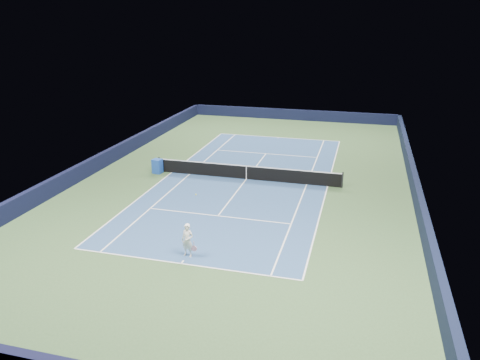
# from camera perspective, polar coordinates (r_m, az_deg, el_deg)

# --- Properties ---
(ground) EXTENTS (40.00, 40.00, 0.00)m
(ground) POSITION_cam_1_polar(r_m,az_deg,el_deg) (31.88, 0.78, 0.10)
(ground) COLOR #324E2B
(ground) RESTS_ON ground
(wall_far) EXTENTS (22.00, 0.35, 1.10)m
(wall_far) POSITION_cam_1_polar(r_m,az_deg,el_deg) (50.53, 6.41, 7.93)
(wall_far) COLOR black
(wall_far) RESTS_ON ground
(wall_right) EXTENTS (0.35, 40.00, 1.10)m
(wall_right) POSITION_cam_1_polar(r_m,az_deg,el_deg) (31.02, 20.55, -0.67)
(wall_right) COLOR black
(wall_right) RESTS_ON ground
(wall_left) EXTENTS (0.35, 40.00, 1.10)m
(wall_left) POSITION_cam_1_polar(r_m,az_deg,el_deg) (35.81, -16.26, 2.42)
(wall_left) COLOR black
(wall_left) RESTS_ON ground
(court_surface) EXTENTS (10.97, 23.77, 0.01)m
(court_surface) POSITION_cam_1_polar(r_m,az_deg,el_deg) (31.88, 0.78, 0.11)
(court_surface) COLOR navy
(court_surface) RESTS_ON ground
(baseline_far) EXTENTS (10.97, 0.08, 0.00)m
(baseline_far) POSITION_cam_1_polar(r_m,az_deg,el_deg) (43.01, 4.72, 5.20)
(baseline_far) COLOR white
(baseline_far) RESTS_ON ground
(baseline_near) EXTENTS (10.97, 0.08, 0.00)m
(baseline_near) POSITION_cam_1_polar(r_m,az_deg,el_deg) (21.56, -7.18, -10.07)
(baseline_near) COLOR white
(baseline_near) RESTS_ON ground
(sideline_doubles_right) EXTENTS (0.08, 23.77, 0.00)m
(sideline_doubles_right) POSITION_cam_1_polar(r_m,az_deg,el_deg) (31.07, 10.63, -0.76)
(sideline_doubles_right) COLOR white
(sideline_doubles_right) RESTS_ON ground
(sideline_doubles_left) EXTENTS (0.08, 23.77, 0.00)m
(sideline_doubles_left) POSITION_cam_1_polar(r_m,az_deg,el_deg) (33.58, -8.33, 0.92)
(sideline_doubles_left) COLOR white
(sideline_doubles_left) RESTS_ON ground
(sideline_singles_right) EXTENTS (0.08, 23.77, 0.00)m
(sideline_singles_right) POSITION_cam_1_polar(r_m,az_deg,el_deg) (31.18, 8.13, -0.54)
(sideline_singles_right) COLOR white
(sideline_singles_right) RESTS_ON ground
(sideline_singles_left) EXTENTS (0.08, 23.77, 0.00)m
(sideline_singles_left) POSITION_cam_1_polar(r_m,az_deg,el_deg) (33.07, -6.14, 0.73)
(sideline_singles_left) COLOR white
(sideline_singles_left) RESTS_ON ground
(service_line_far) EXTENTS (8.23, 0.08, 0.00)m
(service_line_far) POSITION_cam_1_polar(r_m,az_deg,el_deg) (37.82, 3.18, 3.23)
(service_line_far) COLOR white
(service_line_far) RESTS_ON ground
(service_line_near) EXTENTS (8.23, 0.08, 0.00)m
(service_line_near) POSITION_cam_1_polar(r_m,az_deg,el_deg) (26.15, -2.70, -4.39)
(service_line_near) COLOR white
(service_line_near) RESTS_ON ground
(center_service_line) EXTENTS (0.08, 12.80, 0.00)m
(center_service_line) POSITION_cam_1_polar(r_m,az_deg,el_deg) (31.88, 0.78, 0.12)
(center_service_line) COLOR white
(center_service_line) RESTS_ON ground
(center_mark_far) EXTENTS (0.08, 0.30, 0.00)m
(center_mark_far) POSITION_cam_1_polar(r_m,az_deg,el_deg) (42.87, 4.68, 5.16)
(center_mark_far) COLOR white
(center_mark_far) RESTS_ON ground
(center_mark_near) EXTENTS (0.08, 0.30, 0.00)m
(center_mark_near) POSITION_cam_1_polar(r_m,az_deg,el_deg) (21.68, -7.03, -9.89)
(center_mark_near) COLOR white
(center_mark_near) RESTS_ON ground
(tennis_net) EXTENTS (12.90, 0.10, 1.07)m
(tennis_net) POSITION_cam_1_polar(r_m,az_deg,el_deg) (31.72, 0.78, 0.96)
(tennis_net) COLOR black
(tennis_net) RESTS_ON ground
(sponsor_cube) EXTENTS (0.69, 0.64, 1.01)m
(sponsor_cube) POSITION_cam_1_polar(r_m,az_deg,el_deg) (33.49, -10.03, 1.67)
(sponsor_cube) COLOR #1C47AA
(sponsor_cube) RESTS_ON ground
(tennis_player) EXTENTS (0.79, 1.27, 2.73)m
(tennis_player) POSITION_cam_1_polar(r_m,az_deg,el_deg) (21.78, -6.40, -7.32)
(tennis_player) COLOR white
(tennis_player) RESTS_ON ground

